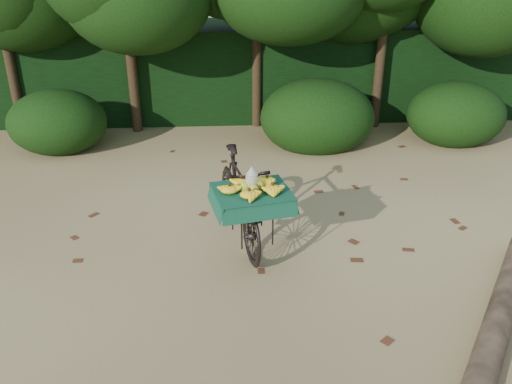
{
  "coord_description": "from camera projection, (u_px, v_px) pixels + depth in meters",
  "views": [
    {
      "loc": [
        -0.13,
        -4.77,
        3.47
      ],
      "look_at": [
        0.19,
        0.58,
        0.88
      ],
      "focal_mm": 38.0,
      "sensor_mm": 36.0,
      "label": 1
    }
  ],
  "objects": [
    {
      "name": "fallen_log",
      "position": [
        496.0,
        330.0,
        5.02
      ],
      "size": [
        2.28,
        3.14,
        0.26
      ],
      "primitive_type": "cylinder",
      "rotation": [
        1.57,
        0.0,
        -0.6
      ],
      "color": "brown",
      "rests_on": "ground"
    },
    {
      "name": "ground",
      "position": [
        241.0,
        289.0,
        5.8
      ],
      "size": [
        80.0,
        80.0,
        0.0
      ],
      "primitive_type": "plane",
      "color": "tan",
      "rests_on": "ground"
    },
    {
      "name": "bush_clumps",
      "position": [
        261.0,
        121.0,
        9.5
      ],
      "size": [
        8.8,
        1.7,
        0.9
      ],
      "primitive_type": null,
      "color": "black",
      "rests_on": "ground"
    },
    {
      "name": "leaf_litter",
      "position": [
        239.0,
        256.0,
        6.38
      ],
      "size": [
        7.0,
        7.3,
        0.01
      ],
      "primitive_type": null,
      "color": "#4D2714",
      "rests_on": "ground"
    },
    {
      "name": "tree_row",
      "position": [
        193.0,
        20.0,
        9.83
      ],
      "size": [
        14.5,
        2.0,
        4.0
      ],
      "primitive_type": null,
      "color": "black",
      "rests_on": "ground"
    },
    {
      "name": "vendor_bicycle",
      "position": [
        240.0,
        198.0,
        6.48
      ],
      "size": [
        1.04,
        1.97,
        1.14
      ],
      "rotation": [
        0.0,
        0.0,
        0.21
      ],
      "color": "black",
      "rests_on": "ground"
    },
    {
      "name": "hedge_backdrop",
      "position": [
        230.0,
        70.0,
        11.07
      ],
      "size": [
        26.0,
        1.8,
        1.8
      ],
      "primitive_type": "cube",
      "color": "black",
      "rests_on": "ground"
    }
  ]
}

